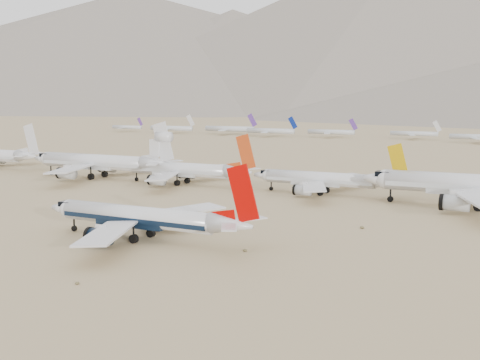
{
  "coord_description": "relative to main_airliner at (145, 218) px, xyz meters",
  "views": [
    {
      "loc": [
        72.68,
        -94.74,
        27.66
      ],
      "look_at": [
        2.08,
        43.17,
        7.0
      ],
      "focal_mm": 45.0,
      "sensor_mm": 36.0,
      "label": 1
    }
  ],
  "objects": [
    {
      "name": "row2_gold_tail",
      "position": [
        12.64,
        72.0,
        -0.07
      ],
      "size": [
        44.61,
        43.63,
        15.88
      ],
      "color": "silver",
      "rests_on": "ground"
    },
    {
      "name": "row2_orange_tail",
      "position": [
        -35.71,
        70.49,
        0.36
      ],
      "size": [
        48.66,
        47.6,
        17.36
      ],
      "color": "silver",
      "rests_on": "ground"
    },
    {
      "name": "main_airliner",
      "position": [
        0.0,
        0.0,
        0.0
      ],
      "size": [
        46.53,
        45.45,
        16.42
      ],
      "color": "silver",
      "rests_on": "ground"
    },
    {
      "name": "distant_storage_row",
      "position": [
        1.25,
        331.1,
        -0.12
      ],
      "size": [
        558.8,
        59.12,
        15.93
      ],
      "color": "silver",
      "rests_on": "ground"
    },
    {
      "name": "row2_white_trijet",
      "position": [
        -69.93,
        70.07,
        1.48
      ],
      "size": [
        58.45,
        57.12,
        20.71
      ],
      "color": "silver",
      "rests_on": "ground"
    },
    {
      "name": "ground",
      "position": [
        -2.78,
        -0.49,
        -4.51
      ],
      "size": [
        7000.0,
        7000.0,
        0.0
      ],
      "primitive_type": "plane",
      "color": "#947E56",
      "rests_on": "ground"
    }
  ]
}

